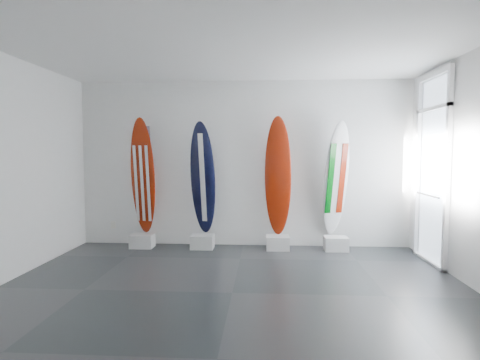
# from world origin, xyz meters

# --- Properties ---
(floor) EXTENTS (6.00, 6.00, 0.00)m
(floor) POSITION_xyz_m (0.00, 0.00, 0.00)
(floor) COLOR black
(floor) RESTS_ON ground
(ceiling) EXTENTS (6.00, 6.00, 0.00)m
(ceiling) POSITION_xyz_m (0.00, 0.00, 3.00)
(ceiling) COLOR white
(ceiling) RESTS_ON wall_back
(wall_back) EXTENTS (6.00, 0.00, 6.00)m
(wall_back) POSITION_xyz_m (0.00, 2.50, 1.50)
(wall_back) COLOR silver
(wall_back) RESTS_ON ground
(wall_front) EXTENTS (6.00, 0.00, 6.00)m
(wall_front) POSITION_xyz_m (0.00, -2.50, 1.50)
(wall_front) COLOR silver
(wall_front) RESTS_ON ground
(display_block_usa) EXTENTS (0.40, 0.30, 0.24)m
(display_block_usa) POSITION_xyz_m (-1.80, 2.18, 0.12)
(display_block_usa) COLOR silver
(display_block_usa) RESTS_ON floor
(surfboard_usa) EXTENTS (0.51, 0.34, 2.10)m
(surfboard_usa) POSITION_xyz_m (-1.80, 2.28, 1.28)
(surfboard_usa) COLOR maroon
(surfboard_usa) RESTS_ON display_block_usa
(display_block_navy) EXTENTS (0.40, 0.30, 0.24)m
(display_block_navy) POSITION_xyz_m (-0.71, 2.18, 0.12)
(display_block_navy) COLOR silver
(display_block_navy) RESTS_ON floor
(surfboard_navy) EXTENTS (0.52, 0.44, 2.02)m
(surfboard_navy) POSITION_xyz_m (-0.71, 2.28, 1.25)
(surfboard_navy) COLOR black
(surfboard_navy) RESTS_ON display_block_navy
(display_block_swiss) EXTENTS (0.40, 0.30, 0.24)m
(display_block_swiss) POSITION_xyz_m (0.62, 2.18, 0.12)
(display_block_swiss) COLOR silver
(display_block_swiss) RESTS_ON floor
(surfboard_swiss) EXTENTS (0.50, 0.26, 2.11)m
(surfboard_swiss) POSITION_xyz_m (0.62, 2.28, 1.29)
(surfboard_swiss) COLOR maroon
(surfboard_swiss) RESTS_ON display_block_swiss
(display_block_italy) EXTENTS (0.40, 0.30, 0.24)m
(display_block_italy) POSITION_xyz_m (1.64, 2.18, 0.12)
(display_block_italy) COLOR silver
(display_block_italy) RESTS_ON floor
(surfboard_italy) EXTENTS (0.57, 0.54, 2.02)m
(surfboard_italy) POSITION_xyz_m (1.64, 2.28, 1.24)
(surfboard_italy) COLOR silver
(surfboard_italy) RESTS_ON display_block_italy
(wall_outlet) EXTENTS (0.09, 0.02, 0.13)m
(wall_outlet) POSITION_xyz_m (-2.45, 2.48, 0.35)
(wall_outlet) COLOR silver
(wall_outlet) RESTS_ON wall_back
(glass_door) EXTENTS (0.12, 1.16, 2.85)m
(glass_door) POSITION_xyz_m (2.97, 1.55, 1.43)
(glass_door) COLOR white
(glass_door) RESTS_ON floor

